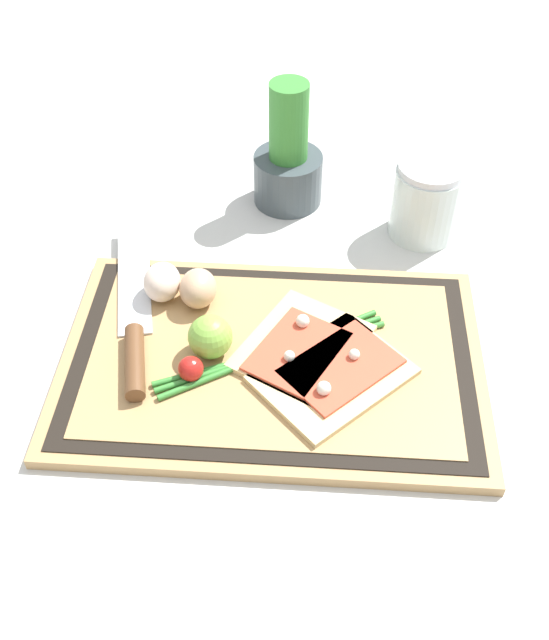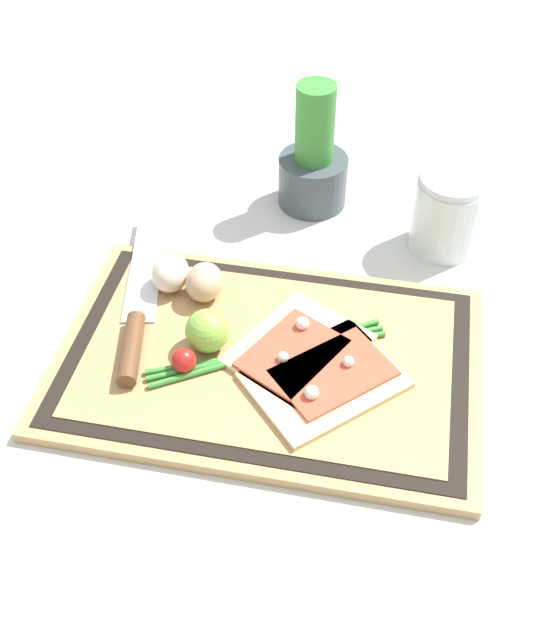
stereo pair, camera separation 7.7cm
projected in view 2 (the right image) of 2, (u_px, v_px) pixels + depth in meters
ground_plane at (268, 364)px, 0.86m from camera, size 6.00×6.00×0.00m
cutting_board at (268, 360)px, 0.86m from camera, size 0.48×0.32×0.02m
pizza_slice_near at (327, 378)px, 0.82m from camera, size 0.20×0.20×0.02m
pizza_slice_far at (297, 349)px, 0.85m from camera, size 0.17×0.18×0.02m
knife at (137, 317)px, 0.89m from camera, size 0.10×0.31×0.02m
egg_brown at (204, 282)px, 0.91m from camera, size 0.04×0.05×0.04m
egg_pink at (171, 273)px, 0.92m from camera, size 0.04×0.05×0.04m
lime at (208, 330)px, 0.85m from camera, size 0.05×0.05×0.05m
cherry_tomato_red at (184, 361)px, 0.83m from camera, size 0.03×0.03×0.03m
scallion_bunch at (264, 354)px, 0.85m from camera, size 0.26×0.15×0.01m
herb_pot at (313, 164)px, 1.04m from camera, size 0.10×0.10×0.18m
sauce_jar at (447, 217)px, 0.98m from camera, size 0.09×0.09×0.11m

